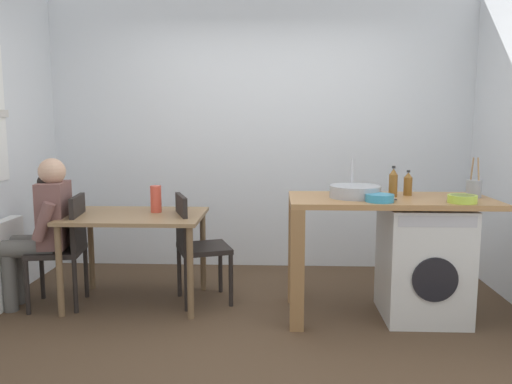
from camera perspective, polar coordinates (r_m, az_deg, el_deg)
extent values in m
plane|color=#4C3826|center=(3.73, -0.45, -15.54)|extent=(5.46, 5.46, 0.00)
cube|color=silver|center=(5.17, 0.50, 6.45)|extent=(4.60, 0.10, 2.70)
cube|color=olive|center=(4.22, -13.45, -2.65)|extent=(1.10, 0.76, 0.03)
cylinder|color=brown|center=(4.17, -21.23, -8.33)|extent=(0.05, 0.05, 0.71)
cylinder|color=brown|center=(3.88, -7.41, -9.03)|extent=(0.05, 0.05, 0.71)
cylinder|color=brown|center=(4.76, -18.06, -6.19)|extent=(0.05, 0.05, 0.71)
cylinder|color=brown|center=(4.51, -5.98, -6.60)|extent=(0.05, 0.05, 0.71)
cube|color=black|center=(4.39, -21.54, -6.24)|extent=(0.45, 0.45, 0.04)
cube|color=black|center=(4.30, -19.38, -3.36)|extent=(0.09, 0.38, 0.45)
cylinder|color=black|center=(4.34, -24.36, -9.64)|extent=(0.04, 0.04, 0.45)
cylinder|color=black|center=(4.67, -22.94, -8.35)|extent=(0.04, 0.04, 0.45)
cylinder|color=black|center=(4.24, -19.68, -9.81)|extent=(0.04, 0.04, 0.45)
cylinder|color=black|center=(4.58, -18.58, -8.46)|extent=(0.04, 0.04, 0.45)
cube|color=black|center=(4.21, -5.88, -6.32)|extent=(0.51, 0.51, 0.04)
cube|color=black|center=(4.13, -8.37, -3.44)|extent=(0.16, 0.37, 0.45)
cylinder|color=black|center=(4.48, -4.03, -8.41)|extent=(0.04, 0.04, 0.45)
cylinder|color=black|center=(4.14, -2.85, -9.76)|extent=(0.04, 0.04, 0.45)
cylinder|color=black|center=(4.41, -8.63, -8.74)|extent=(0.04, 0.04, 0.45)
cylinder|color=black|center=(4.07, -7.83, -10.15)|extent=(0.04, 0.04, 0.45)
cylinder|color=#595651|center=(4.48, -25.95, -9.22)|extent=(0.11, 0.11, 0.45)
cylinder|color=#595651|center=(4.64, -25.18, -8.58)|extent=(0.11, 0.11, 0.45)
cylinder|color=#595651|center=(4.35, -24.19, -5.84)|extent=(0.42, 0.19, 0.14)
cylinder|color=#595651|center=(4.52, -23.46, -5.31)|extent=(0.42, 0.19, 0.14)
cube|color=brown|center=(4.33, -21.74, -2.38)|extent=(0.25, 0.36, 0.52)
cylinder|color=brown|center=(4.14, -22.80, -3.09)|extent=(0.20, 0.11, 0.31)
cylinder|color=brown|center=(4.54, -21.24, -2.09)|extent=(0.20, 0.11, 0.31)
sphere|color=tan|center=(4.29, -21.98, 2.16)|extent=(0.21, 0.21, 0.21)
sphere|color=black|center=(4.31, -22.68, 1.04)|extent=(0.12, 0.12, 0.12)
cube|color=#9E7042|center=(3.91, 14.86, -0.91)|extent=(1.50, 0.68, 0.04)
cube|color=olive|center=(3.64, 4.65, -8.75)|extent=(0.10, 0.10, 0.88)
cube|color=olive|center=(4.20, 4.34, -6.48)|extent=(0.10, 0.10, 0.88)
cube|color=silver|center=(4.07, 18.26, -7.47)|extent=(0.60, 0.60, 0.86)
cylinder|color=black|center=(3.80, 19.49, -9.29)|extent=(0.32, 0.02, 0.32)
cube|color=#B2B2B7|center=(3.71, 19.76, -3.15)|extent=(0.54, 0.01, 0.08)
cylinder|color=#9EA0A5|center=(3.85, 11.08, 0.05)|extent=(0.38, 0.38, 0.09)
cylinder|color=#B2B2B7|center=(4.02, 10.74, 1.74)|extent=(0.02, 0.02, 0.28)
cylinder|color=brown|center=(3.96, 15.17, 0.70)|extent=(0.06, 0.06, 0.17)
cone|color=brown|center=(3.95, 15.22, 2.24)|extent=(0.06, 0.06, 0.05)
cylinder|color=#262626|center=(3.95, 15.24, 2.72)|extent=(0.03, 0.03, 0.02)
cylinder|color=brown|center=(4.06, 16.72, 0.61)|extent=(0.06, 0.06, 0.14)
cone|color=brown|center=(4.05, 16.77, 1.86)|extent=(0.06, 0.06, 0.04)
cylinder|color=#262626|center=(4.05, 16.78, 2.25)|extent=(0.03, 0.03, 0.02)
cylinder|color=teal|center=(3.69, 13.75, -0.66)|extent=(0.20, 0.20, 0.06)
cylinder|color=#1E546B|center=(3.69, 13.75, -0.44)|extent=(0.16, 0.16, 0.03)
cylinder|color=gray|center=(4.13, 23.32, 0.35)|extent=(0.11, 0.11, 0.13)
cylinder|color=#99724C|center=(4.12, 23.14, 2.37)|extent=(0.01, 0.04, 0.18)
cylinder|color=#99724C|center=(4.11, 23.75, 2.33)|extent=(0.01, 0.05, 0.18)
cylinder|color=#A8C63D|center=(3.82, 22.20, -0.72)|extent=(0.20, 0.20, 0.05)
cylinder|color=olive|center=(3.82, 22.21, -0.52)|extent=(0.16, 0.16, 0.03)
cylinder|color=#D84C38|center=(4.26, -11.20, -0.77)|extent=(0.09, 0.09, 0.22)
cube|color=#B2B2B7|center=(3.80, 14.46, -0.79)|extent=(0.15, 0.06, 0.01)
cube|color=#262628|center=(3.80, 14.46, -0.79)|extent=(0.15, 0.06, 0.01)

